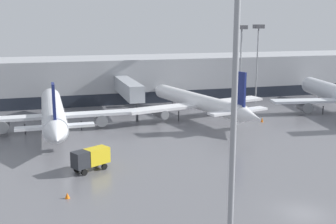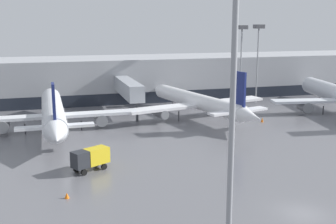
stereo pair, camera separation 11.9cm
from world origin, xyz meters
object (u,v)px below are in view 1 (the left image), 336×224
Objects in this scene: traffic_cone_1 at (67,196)px; apron_light_mast_0 at (238,19)px; service_truck_0 at (91,158)px; apron_light_mast_4 at (237,9)px; parked_jet_2 at (199,102)px; parked_jet_3 at (53,112)px; apron_light_mast_3 at (241,41)px; apron_light_mast_1 at (258,40)px; traffic_cone_0 at (262,120)px.

apron_light_mast_0 reaches higher than traffic_cone_1.
apron_light_mast_4 is (4.55, -26.91, 15.37)m from service_truck_0.
parked_jet_3 is at bearing 82.98° from parked_jet_2.
service_truck_0 is 0.21× the size of apron_light_mast_4.
parked_jet_2 is at bearing -140.85° from apron_light_mast_3.
service_truck_0 is (3.57, -19.47, -1.41)m from parked_jet_3.
apron_light_mast_1 reaches higher than traffic_cone_1.
parked_jet_2 is at bearing 71.37° from apron_light_mast_4.
parked_jet_3 is at bearing -158.05° from apron_light_mast_0.
parked_jet_3 is 2.14× the size of apron_light_mast_1.
parked_jet_2 is 11.25m from traffic_cone_0.
apron_light_mast_1 is at bearing -24.68° from apron_light_mast_0.
apron_light_mast_1 reaches higher than apron_light_mast_3.
apron_light_mast_4 reaches higher than apron_light_mast_1.
apron_light_mast_4 is (-29.45, -59.53, 4.15)m from apron_light_mast_3.
apron_light_mast_1 reaches higher than parked_jet_3.
apron_light_mast_4 is at bearing -119.14° from apron_light_mast_1.
apron_light_mast_1 is (41.42, 13.35, 9.91)m from parked_jet_3.
apron_light_mast_0 is at bearing 91.09° from apron_light_mast_3.
parked_jet_3 is 62.02× the size of traffic_cone_1.
service_truck_0 is at bearing 99.60° from apron_light_mast_4.
parked_jet_2 reaches higher than service_truck_0.
parked_jet_2 reaches higher than traffic_cone_0.
apron_light_mast_3 is at bearing -164.89° from service_truck_0.
traffic_cone_0 is at bearing -102.84° from apron_light_mast_3.
parked_jet_2 is at bearing -162.35° from service_truck_0.
parked_jet_2 is 7.11× the size of service_truck_0.
apron_light_mast_1 is at bearing 3.03° from apron_light_mast_3.
traffic_cone_1 is 0.03× the size of apron_light_mast_4.
apron_light_mast_3 is (37.58, 13.15, 9.81)m from parked_jet_3.
service_truck_0 is 34.23m from traffic_cone_0.
service_truck_0 is 5.72× the size of traffic_cone_0.
parked_jet_3 is 49.12m from apron_light_mast_4.
parked_jet_2 is at bearing -135.86° from apron_light_mast_0.
apron_light_mast_4 is at bearing 148.30° from parked_jet_2.
parked_jet_2 is 40.70× the size of traffic_cone_0.
apron_light_mast_1 is (16.78, 10.73, 10.02)m from parked_jet_2.
apron_light_mast_4 is at bearing -120.87° from traffic_cone_0.
traffic_cone_0 is at bearing -101.40° from apron_light_mast_0.
traffic_cone_1 is at bearing -131.57° from apron_light_mast_0.
apron_light_mast_4 is (-16.52, -49.00, 14.07)m from parked_jet_2.
traffic_cone_1 is (0.56, -26.57, -2.68)m from parked_jet_3.
traffic_cone_1 is at bearing -179.06° from parked_jet_3.
apron_light_mast_0 is at bearing 155.32° from apron_light_mast_1.
traffic_cone_0 is 21.04m from apron_light_mast_3.
apron_light_mast_0 is 1.41× the size of apron_light_mast_3.
parked_jet_2 is 2.03× the size of apron_light_mast_3.
apron_light_mast_0 is at bearing 78.60° from traffic_cone_0.
parked_jet_3 is 1.53× the size of apron_light_mast_0.
apron_light_mast_1 is 68.51m from apron_light_mast_4.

